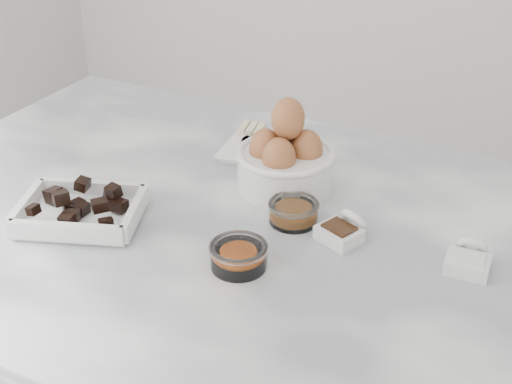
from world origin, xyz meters
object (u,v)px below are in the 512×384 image
Objects in this scene: honey_bowl at (293,212)px; salt_spoon at (469,259)px; zest_bowl at (239,255)px; egg_bowl at (286,159)px; chocolate_dish at (80,209)px; vanilla_spoon at (343,230)px; butter_plate at (258,145)px; sugar_ramekin at (259,151)px.

honey_bowl is 1.04× the size of salt_spoon.
zest_bowl is at bearing -97.39° from honey_bowl.
zest_bowl is at bearing -80.30° from egg_bowl.
chocolate_dish is 2.55× the size of vanilla_spoon.
butter_plate is 1.71× the size of zest_bowl.
butter_plate reaches higher than chocolate_dish.
salt_spoon reaches higher than honey_bowl.
sugar_ramekin is 0.46× the size of egg_bowl.
chocolate_dish is 2.90× the size of sugar_ramekin.
egg_bowl is (0.23, 0.24, 0.03)m from chocolate_dish.
egg_bowl is 0.34m from salt_spoon.
zest_bowl is at bearing -128.10° from vanilla_spoon.
salt_spoon is at bearing -20.33° from sugar_ramekin.
butter_plate is 0.13m from egg_bowl.
vanilla_spoon is at bearing -176.83° from salt_spoon.
salt_spoon is (0.42, -0.18, -0.00)m from butter_plate.
vanilla_spoon is at bearing -7.26° from honey_bowl.
chocolate_dish is at bearing -117.90° from sugar_ramekin.
zest_bowl is at bearing -67.41° from butter_plate.
honey_bowl is at bearing -49.93° from butter_plate.
egg_bowl is at bearing 143.39° from vanilla_spoon.
honey_bowl is at bearing -47.63° from sugar_ramekin.
zest_bowl reaches higher than honey_bowl.
butter_plate is at bearing 67.38° from chocolate_dish.
honey_bowl is (0.29, 0.15, -0.00)m from chocolate_dish.
sugar_ramekin is at bearing 62.10° from chocolate_dish.
zest_bowl is 0.17m from vanilla_spoon.
zest_bowl is (0.12, -0.29, -0.01)m from sugar_ramekin.
chocolate_dish reaches higher than zest_bowl.
chocolate_dish is at bearing -160.07° from vanilla_spoon.
butter_plate is (0.14, 0.33, -0.00)m from chocolate_dish.
butter_plate is at bearing 118.34° from sugar_ramekin.
sugar_ramekin is 0.20m from honey_bowl.
butter_plate is 1.88× the size of salt_spoon.
sugar_ramekin is at bearing 159.67° from salt_spoon.
salt_spoon is (0.40, -0.15, -0.01)m from sugar_ramekin.
chocolate_dish is at bearing -165.29° from salt_spoon.
egg_bowl reaches higher than zest_bowl.
butter_plate reaches higher than honey_bowl.
salt_spoon is at bearing -23.60° from butter_plate.
chocolate_dish is 2.80× the size of honey_bowl.
sugar_ramekin reaches higher than zest_bowl.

